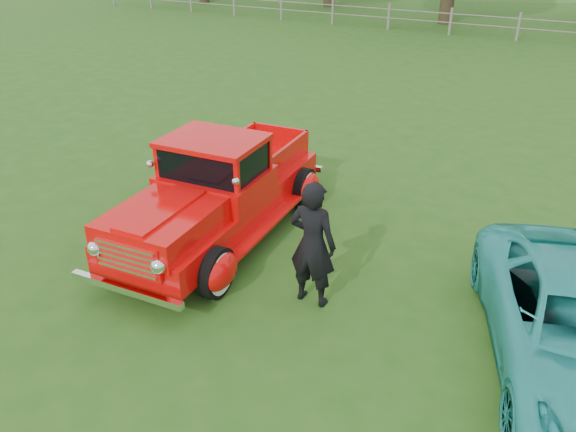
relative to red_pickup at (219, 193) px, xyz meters
The scene contains 5 objects.
ground 2.21m from the red_pickup, 40.81° to the right, with size 140.00×140.00×0.00m, color #245115.
distant_hills 58.41m from the red_pickup, 92.48° to the left, with size 116.00×60.00×18.00m.
fence_line 20.71m from the red_pickup, 85.67° to the left, with size 48.00×0.12×1.20m.
red_pickup is the anchor object (origin of this frame).
man 2.38m from the red_pickup, 22.79° to the right, with size 0.67×0.44×1.85m, color black.
Camera 1 is at (3.46, -5.42, 4.80)m, focal length 35.00 mm.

